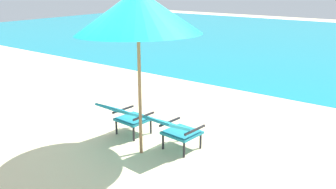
{
  "coord_description": "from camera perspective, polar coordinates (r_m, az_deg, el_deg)",
  "views": [
    {
      "loc": [
        3.57,
        -4.07,
        2.6
      ],
      "look_at": [
        0.0,
        0.69,
        0.75
      ],
      "focal_mm": 38.97,
      "sensor_mm": 36.0,
      "label": 1
    }
  ],
  "objects": [
    {
      "name": "lounge_chair_right",
      "position": [
        5.7,
        1.08,
        -5.37
      ],
      "size": [
        0.61,
        0.92,
        0.68
      ],
      "color": "teal",
      "rests_on": "ground_plane"
    },
    {
      "name": "beach_umbrella_center",
      "position": [
        5.29,
        -4.74,
        12.75
      ],
      "size": [
        2.53,
        2.52,
        2.54
      ],
      "color": "olive",
      "rests_on": "ground_plane"
    },
    {
      "name": "ground_plane",
      "position": [
        9.2,
        12.46,
        0.45
      ],
      "size": [
        40.0,
        40.0,
        0.0
      ],
      "primitive_type": "plane",
      "color": "beige"
    },
    {
      "name": "lounge_chair_left",
      "position": [
        6.31,
        -6.61,
        -3.22
      ],
      "size": [
        0.6,
        0.91,
        0.68
      ],
      "color": "teal",
      "rests_on": "ground_plane"
    }
  ]
}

